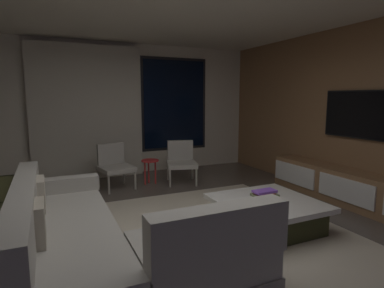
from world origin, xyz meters
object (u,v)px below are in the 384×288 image
Objects in this scene: accent_chair_near_window at (181,159)px; media_console at (359,191)px; sectional_couch at (98,243)px; mounted_tv at (361,115)px; side_stool at (150,164)px; book_stack_on_coffee_table at (265,194)px; accent_chair_by_curtain at (114,164)px; coffee_table at (267,214)px.

media_console is (1.78, -2.42, -0.18)m from accent_chair_near_window.
sectional_couch is at bearing -126.11° from accent_chair_near_window.
media_console is at bearing -132.40° from mounted_tv.
sectional_couch reaches higher than side_stool.
sectional_couch reaches higher than media_console.
accent_chair_by_curtain is at bearing 119.77° from book_stack_on_coffee_table.
accent_chair_near_window is 1.00× the size of accent_chair_by_curtain.
coffee_table is 2.47m from accent_chair_near_window.
mounted_tv is at bearing 7.39° from coffee_table.
coffee_table is at bearing -62.81° from accent_chair_by_curtain.
accent_chair_near_window is (1.92, 2.63, 0.14)m from sectional_couch.
accent_chair_near_window reaches higher than media_console.
sectional_couch is 2.86m from accent_chair_by_curtain.
accent_chair_by_curtain is (-1.41, 2.46, 0.04)m from book_stack_on_coffee_table.
book_stack_on_coffee_table is (0.07, 0.14, 0.21)m from coffee_table.
sectional_couch is at bearing -116.01° from side_stool.
side_stool is (-0.70, 2.55, 0.19)m from coffee_table.
coffee_table is at bearing -74.72° from side_stool.
mounted_tv is (1.96, -2.22, 0.92)m from accent_chair_near_window.
accent_chair_by_curtain is 0.25× the size of media_console.
book_stack_on_coffee_table is (2.09, 0.31, 0.11)m from sectional_couch.
book_stack_on_coffee_table is 0.39× the size of accent_chair_near_window.
side_stool is 3.58m from mounted_tv.
side_stool is at bearing 105.28° from coffee_table.
sectional_couch is 3.25m from accent_chair_near_window.
side_stool reaches higher than coffee_table.
mounted_tv is at bearing 47.60° from media_console.
side_stool is at bearing 137.83° from mounted_tv.
side_stool is at bearing -4.72° from accent_chair_by_curtain.
media_console is at bearing 1.44° from coffee_table.
coffee_table is 0.37× the size of media_console.
mounted_tv is (3.88, 0.41, 1.06)m from sectional_couch.
accent_chair_near_window is (-0.11, 2.46, 0.25)m from coffee_table.
accent_chair_near_window reaches higher than book_stack_on_coffee_table.
accent_chair_near_window is 3.01m from media_console.
accent_chair_near_window is at bearing 92.51° from coffee_table.
accent_chair_near_window and accent_chair_by_curtain have the same top height.
book_stack_on_coffee_table is at bearing -85.63° from accent_chair_near_window.
mounted_tv reaches higher than accent_chair_by_curtain.
accent_chair_by_curtain reaches higher than coffee_table.
accent_chair_by_curtain is 4.08m from mounted_tv.
book_stack_on_coffee_table is at bearing 64.45° from coffee_table.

